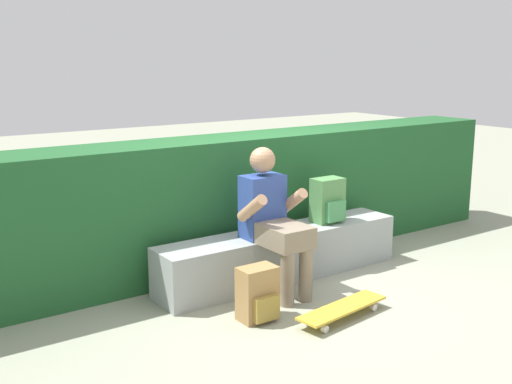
# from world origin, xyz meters

# --- Properties ---
(ground_plane) EXTENTS (24.00, 24.00, 0.00)m
(ground_plane) POSITION_xyz_m (0.00, 0.00, 0.00)
(ground_plane) COLOR gray
(bench_main) EXTENTS (2.31, 0.42, 0.43)m
(bench_main) POSITION_xyz_m (0.00, 0.35, 0.21)
(bench_main) COLOR #949B99
(bench_main) RESTS_ON ground
(person_skater) EXTENTS (0.49, 0.62, 1.18)m
(person_skater) POSITION_xyz_m (-0.25, 0.15, 0.63)
(person_skater) COLOR #2D4793
(person_skater) RESTS_ON ground
(skateboard_near_person) EXTENTS (0.82, 0.31, 0.09)m
(skateboard_near_person) POSITION_xyz_m (-0.15, -0.59, 0.07)
(skateboard_near_person) COLOR gold
(skateboard_near_person) RESTS_ON ground
(backpack_on_bench) EXTENTS (0.28, 0.23, 0.40)m
(backpack_on_bench) POSITION_xyz_m (0.51, 0.34, 0.62)
(backpack_on_bench) COLOR #51894C
(backpack_on_bench) RESTS_ON bench_main
(backpack_on_ground) EXTENTS (0.28, 0.23, 0.40)m
(backpack_on_ground) POSITION_xyz_m (-0.67, -0.25, 0.19)
(backpack_on_ground) COLOR #A37A47
(backpack_on_ground) RESTS_ON ground
(hedge_row) EXTENTS (6.24, 0.60, 1.18)m
(hedge_row) POSITION_xyz_m (-0.09, 0.97, 0.59)
(hedge_row) COLOR #1F5428
(hedge_row) RESTS_ON ground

